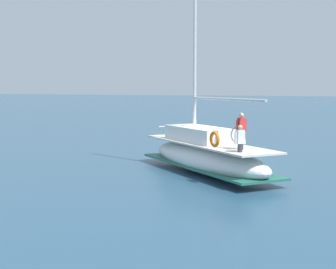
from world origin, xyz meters
name	(u,v)px	position (x,y,z in m)	size (l,w,h in m)	color
ground_plane	(218,170)	(0.00, 0.00, 0.00)	(400.00, 400.00, 0.00)	#284C66
main_sailboat	(206,154)	(-1.11, 0.29, 0.91)	(8.18, 8.76, 13.55)	white
mooring_buoy	(183,148)	(6.15, 4.15, 0.23)	(0.76, 0.76, 0.98)	#EA4C19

